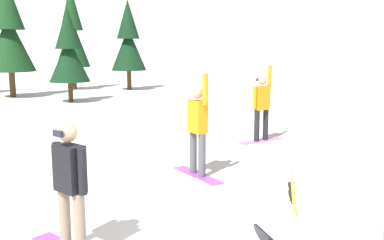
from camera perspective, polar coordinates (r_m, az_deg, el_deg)
The scene contains 8 objects.
snowboarder_foreground at distance 5.90m, azimuth -15.29°, elevation -8.14°, with size 1.22×1.34×1.71m.
snowboarder_midground at distance 9.00m, azimuth 0.72°, elevation -0.96°, with size 0.85×1.45×2.10m.
snowboarder_background at distance 12.36m, azimuth 8.91°, elevation 1.82°, with size 1.43×0.84×2.08m.
loose_snowboard_near_right at distance 8.06m, azimuth 12.77°, elevation -8.94°, with size 0.69×1.66×0.26m.
pine_tree_leaning at distance 26.19m, azimuth -8.14°, elevation 9.98°, with size 2.00×2.00×5.15m.
pine_tree_tall at distance 27.00m, azimuth -15.10°, elevation 10.69°, with size 1.96×1.96×5.99m.
pine_tree_young at distance 21.18m, azimuth -15.49°, elevation 8.49°, with size 1.83×1.83×4.27m.
pine_tree_slender at distance 24.10m, azimuth -22.37°, elevation 10.31°, with size 2.39×2.39×5.87m.
Camera 1 is at (-1.10, -5.34, 2.69)m, focal length 41.72 mm.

